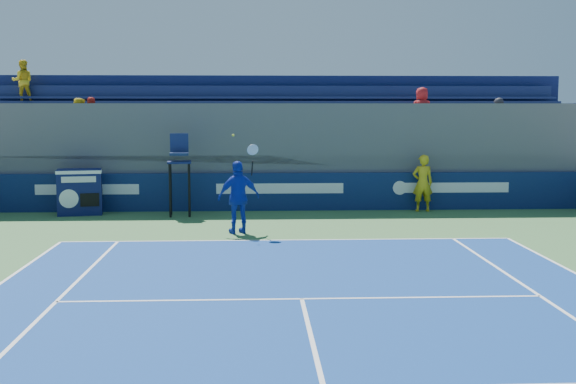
{
  "coord_description": "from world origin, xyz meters",
  "views": [
    {
      "loc": [
        -0.78,
        -5.51,
        3.24
      ],
      "look_at": [
        0.0,
        11.5,
        1.25
      ],
      "focal_mm": 45.0,
      "sensor_mm": 36.0,
      "label": 1
    }
  ],
  "objects_px": {
    "umpire_chair": "(179,165)",
    "tennis_player": "(239,197)",
    "ball_person": "(423,183)",
    "match_clock": "(80,191)"
  },
  "relations": [
    {
      "from": "tennis_player",
      "to": "match_clock",
      "type": "bearing_deg",
      "value": 144.13
    },
    {
      "from": "ball_person",
      "to": "match_clock",
      "type": "xyz_separation_m",
      "value": [
        -10.55,
        -0.23,
        -0.16
      ]
    },
    {
      "from": "ball_person",
      "to": "tennis_player",
      "type": "bearing_deg",
      "value": 32.47
    },
    {
      "from": "ball_person",
      "to": "match_clock",
      "type": "distance_m",
      "value": 10.55
    },
    {
      "from": "ball_person",
      "to": "umpire_chair",
      "type": "distance_m",
      "value": 7.54
    },
    {
      "from": "match_clock",
      "to": "umpire_chair",
      "type": "distance_m",
      "value": 3.17
    },
    {
      "from": "ball_person",
      "to": "umpire_chair",
      "type": "xyz_separation_m",
      "value": [
        -7.49,
        -0.58,
        0.63
      ]
    },
    {
      "from": "tennis_player",
      "to": "ball_person",
      "type": "bearing_deg",
      "value": 33.62
    },
    {
      "from": "ball_person",
      "to": "match_clock",
      "type": "height_order",
      "value": "ball_person"
    },
    {
      "from": "umpire_chair",
      "to": "tennis_player",
      "type": "relative_size",
      "value": 0.96
    }
  ]
}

